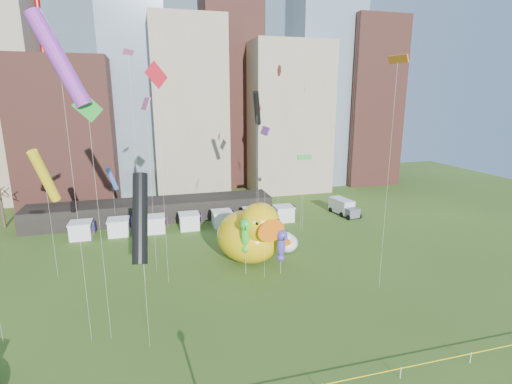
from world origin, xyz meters
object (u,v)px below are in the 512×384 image
object	(u,v)px
seahorse_purple	(281,243)
box_truck	(343,207)
small_duck	(287,242)
big_duck	(251,233)
seahorse_green	(246,233)

from	to	relation	value
seahorse_purple	box_truck	xyz separation A→B (m)	(17.54, 18.70, -2.40)
seahorse_purple	box_truck	bearing A→B (deg)	36.81
small_duck	box_truck	xyz separation A→B (m)	(14.78, 12.94, -0.05)
seahorse_purple	big_duck	bearing A→B (deg)	109.24
small_duck	seahorse_purple	bearing A→B (deg)	-91.49
small_duck	seahorse_purple	size ratio (longest dim) A/B	0.81
seahorse_purple	small_duck	bearing A→B (deg)	54.41
big_duck	box_truck	xyz separation A→B (m)	(19.90, 14.50, -2.27)
seahorse_green	small_duck	bearing A→B (deg)	36.96
big_duck	small_duck	world-z (taller)	big_duck
box_truck	seahorse_green	bearing A→B (deg)	-148.91
seahorse_green	box_truck	xyz separation A→B (m)	(21.29, 17.62, -3.57)
big_duck	small_duck	size ratio (longest dim) A/B	2.57
seahorse_green	big_duck	bearing A→B (deg)	67.10
box_truck	big_duck	bearing A→B (deg)	-152.44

